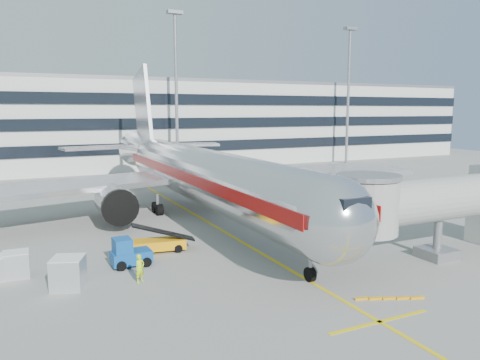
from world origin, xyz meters
name	(u,v)px	position (x,y,z in m)	size (l,w,h in m)	color
ground	(250,247)	(0.00, 0.00, 0.00)	(180.00, 180.00, 0.00)	gray
lead_in_line	(202,219)	(0.00, 10.00, 0.01)	(0.25, 70.00, 0.01)	yellow
stop_bar	(380,322)	(0.00, -14.00, 0.01)	(6.00, 0.25, 0.01)	yellow
main_jet	(195,173)	(0.00, 11.72, 4.23)	(50.95, 48.70, 16.06)	silver
jet_bridge	(457,201)	(12.18, -8.00, 3.87)	(17.80, 4.50, 7.00)	silver
terminal	(108,123)	(0.00, 57.95, 7.80)	(150.00, 24.25, 15.60)	silver
light_mast_centre	(176,80)	(8.00, 42.00, 14.88)	(2.40, 1.20, 25.45)	gray
light_mast_east	(349,85)	(42.00, 42.00, 14.88)	(2.40, 1.20, 25.45)	gray
belt_loader	(155,243)	(-6.76, 1.88, 0.61)	(4.62, 2.17, 2.16)	#F19E0A
baggage_tug	(128,254)	(-9.21, -0.48, 0.84)	(2.63, 1.74, 1.93)	#0D4895
cargo_container_left	(68,273)	(-13.18, -2.87, 0.92)	(2.23, 2.23, 1.84)	silver
cargo_container_right	(16,264)	(-15.88, 0.49, 0.80)	(1.53, 1.53, 1.59)	silver
ramp_worker	(140,268)	(-9.22, -3.72, 0.86)	(0.63, 0.41, 1.73)	#C6F019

